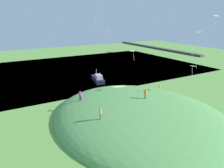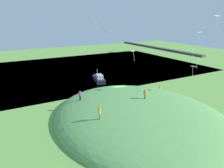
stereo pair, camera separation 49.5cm
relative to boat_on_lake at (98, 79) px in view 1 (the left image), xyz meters
The scene contains 17 objects.
ground_plane 12.47m from the boat_on_lake, ahead, with size 160.00×160.00×0.00m, color #669D45.
lake_water 15.25m from the boat_on_lake, behind, with size 46.25×80.00×0.40m, color #3B567B.
grass_hill 22.78m from the boat_on_lake, 10.27° to the right, with size 31.54×26.05×6.25m, color #5D9D51.
bridge_deck_far 35.00m from the boat_on_lake, 115.78° to the left, with size 41.62×1.80×0.70m, color #43453E.
boat_on_lake is the anchor object (origin of this frame).
person_with_child 22.32m from the boat_on_lake, ahead, with size 0.63×0.63×1.56m.
person_walking_path 19.00m from the boat_on_lake, 35.94° to the right, with size 0.61×0.61×1.62m.
person_watching_kites 15.99m from the boat_on_lake, 27.64° to the left, with size 0.44×0.44×1.69m.
person_near_shore 26.67m from the boat_on_lake, 26.34° to the right, with size 0.53×0.53×1.74m.
kite_0 29.10m from the boat_on_lake, 36.54° to the left, with size 0.92×1.11×2.23m.
kite_1 17.68m from the boat_on_lake, ahead, with size 1.02×1.22×1.84m.
kite_2 23.21m from the boat_on_lake, 26.45° to the right, with size 0.71×0.91×2.02m.
kite_3 11.69m from the boat_on_lake, 83.40° to the left, with size 0.96×0.77×1.70m.
kite_4 25.80m from the boat_on_lake, 15.05° to the left, with size 0.53×0.72×1.65m.
kite_5 23.43m from the boat_on_lake, 27.99° to the left, with size 0.87×1.16×1.46m.
kite_6 24.34m from the boat_on_lake, 17.86° to the left, with size 0.86×0.65×2.24m.
kite_7 26.92m from the boat_on_lake, 17.30° to the left, with size 1.30×1.19×2.27m.
Camera 1 is at (35.19, -22.40, 15.62)m, focal length 35.52 mm.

